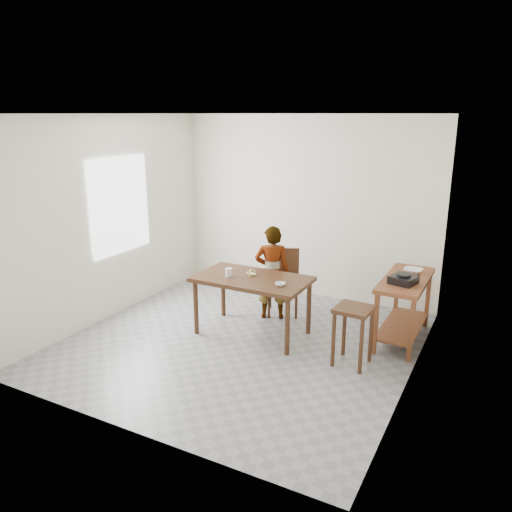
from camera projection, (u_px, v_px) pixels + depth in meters
The scene contains 17 objects.
floor at pixel (241, 344), 6.12m from camera, with size 4.00×4.00×0.04m, color gray.
ceiling at pixel (239, 112), 5.36m from camera, with size 4.00×4.00×0.04m, color white.
wall_back at pixel (306, 207), 7.46m from camera, with size 4.00×0.04×2.70m, color silver.
wall_front at pixel (117, 288), 4.02m from camera, with size 4.00×0.04×2.70m, color silver.
wall_left at pixel (108, 219), 6.64m from camera, with size 0.04×4.00×2.70m, color silver.
wall_right at pixel (421, 258), 4.84m from camera, with size 0.04×4.00×2.70m, color silver.
window_pane at pixel (120, 206), 6.75m from camera, with size 0.02×1.10×1.30m, color silver.
dining_table at pixel (252, 306), 6.27m from camera, with size 1.40×0.80×0.75m, color #3C2212, non-canonical shape.
prep_counter at pixel (403, 309), 6.09m from camera, with size 0.50×1.20×0.80m, color brown, non-canonical shape.
child at pixel (272, 273), 6.69m from camera, with size 0.47×0.31×1.29m, color white.
dining_chair at pixel (283, 283), 6.89m from camera, with size 0.43×0.43×0.89m, color #3C2212, non-canonical shape.
stool at pixel (352, 336), 5.50m from camera, with size 0.38×0.38×0.68m, color #3C2212, non-canonical shape.
glass_tumbler at pixel (229, 272), 6.19m from camera, with size 0.08×0.08×0.10m, color silver.
small_bowl at pixel (280, 284), 5.86m from camera, with size 0.12×0.12×0.04m, color white.
banana at pixel (251, 273), 6.23m from camera, with size 0.15×0.11×0.05m, color yellow, non-canonical shape.
serving_bowl at pixel (413, 271), 6.16m from camera, with size 0.23×0.23×0.06m, color white.
gas_burner at pixel (403, 280), 5.78m from camera, with size 0.27×0.27×0.09m, color black.
Camera 1 is at (2.76, -4.86, 2.70)m, focal length 35.00 mm.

